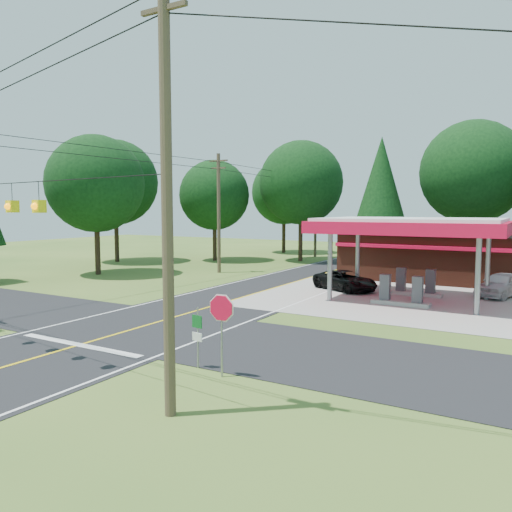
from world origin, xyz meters
The scene contains 14 objects.
ground centered at (0.00, 0.00, 0.00)m, with size 120.00×120.00×0.00m, color #3A5C20.
main_highway centered at (0.00, 0.00, 0.01)m, with size 8.00×120.00×0.02m, color black.
cross_road centered at (0.00, 0.00, 0.01)m, with size 70.00×7.00×0.02m, color black.
lane_center_yellow centered at (0.00, 0.00, 0.03)m, with size 0.15×110.00×0.00m, color yellow.
gas_canopy centered at (9.00, 13.00, 4.27)m, with size 10.60×7.40×4.88m.
convenience_store centered at (10.00, 22.98, 1.92)m, with size 16.40×7.55×3.80m.
utility_pole_near_right centered at (7.50, -7.00, 5.96)m, with size 1.80×0.30×11.50m.
utility_pole_far_left centered at (-8.00, 18.00, 5.20)m, with size 1.80×0.30×10.00m.
utility_pole_north centered at (-6.50, 35.00, 4.75)m, with size 0.30×0.30×9.50m.
treeline_backdrop centered at (0.82, 24.01, 7.49)m, with size 70.27×51.59×13.30m.
suv_car centered at (4.50, 14.50, 0.65)m, with size 4.67×4.67×1.30m, color black.
sedan_car centered at (13.69, 17.00, 0.75)m, with size 4.40×4.40×1.50m, color silver.
octagonal_stop_sign centered at (7.00, -3.84, 2.06)m, with size 0.94×0.11×2.73m.
route_sign_post centered at (5.80, -3.52, 1.25)m, with size 0.43×0.11×2.11m.
Camera 1 is at (15.82, -16.86, 5.43)m, focal length 35.00 mm.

